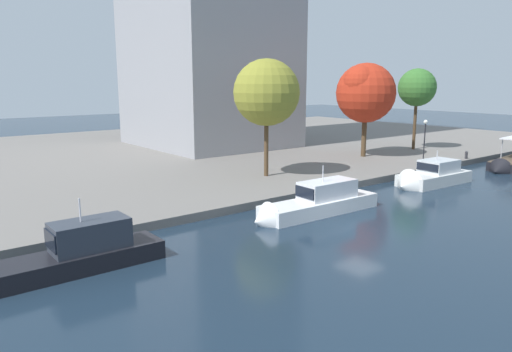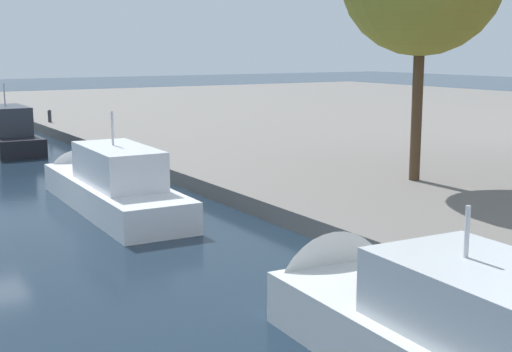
{
  "view_description": "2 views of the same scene",
  "coord_description": "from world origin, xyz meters",
  "px_view_note": "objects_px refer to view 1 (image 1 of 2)",
  "views": [
    {
      "loc": [
        -22.98,
        -18.58,
        9.08
      ],
      "look_at": [
        -1.16,
        9.01,
        2.08
      ],
      "focal_mm": 33.95,
      "sensor_mm": 36.0,
      "label": 1
    },
    {
      "loc": [
        23.1,
        -3.77,
        5.35
      ],
      "look_at": [
        3.41,
        8.14,
        1.19
      ],
      "focal_mm": 49.43,
      "sensor_mm": 36.0,
      "label": 2
    }
  ],
  "objects_px": {
    "mooring_bollard_1": "(466,155)",
    "tree_2": "(418,87)",
    "motor_yacht_3": "(430,178)",
    "tree_0": "(365,90)",
    "tree_1": "(264,92)",
    "motor_yacht_2": "(314,205)",
    "lamp_post": "(425,136)",
    "motor_yacht_1": "(69,259)"
  },
  "relations": [
    {
      "from": "motor_yacht_2",
      "to": "tree_2",
      "type": "xyz_separation_m",
      "value": [
        29.65,
        12.04,
        7.55
      ]
    },
    {
      "from": "motor_yacht_1",
      "to": "mooring_bollard_1",
      "type": "xyz_separation_m",
      "value": [
        44.05,
        4.05,
        0.4
      ]
    },
    {
      "from": "motor_yacht_2",
      "to": "lamp_post",
      "type": "height_order",
      "value": "lamp_post"
    },
    {
      "from": "motor_yacht_1",
      "to": "motor_yacht_2",
      "type": "xyz_separation_m",
      "value": [
        16.5,
        -0.0,
        -0.01
      ]
    },
    {
      "from": "mooring_bollard_1",
      "to": "tree_0",
      "type": "xyz_separation_m",
      "value": [
        -7.47,
        8.3,
        6.89
      ]
    },
    {
      "from": "tree_0",
      "to": "tree_1",
      "type": "height_order",
      "value": "tree_0"
    },
    {
      "from": "motor_yacht_3",
      "to": "mooring_bollard_1",
      "type": "relative_size",
      "value": 9.8
    },
    {
      "from": "tree_0",
      "to": "mooring_bollard_1",
      "type": "bearing_deg",
      "value": -48.01
    },
    {
      "from": "mooring_bollard_1",
      "to": "tree_2",
      "type": "distance_m",
      "value": 10.92
    },
    {
      "from": "motor_yacht_2",
      "to": "tree_2",
      "type": "height_order",
      "value": "tree_2"
    },
    {
      "from": "lamp_post",
      "to": "tree_1",
      "type": "xyz_separation_m",
      "value": [
        -16.62,
        5.53,
        4.63
      ]
    },
    {
      "from": "motor_yacht_3",
      "to": "tree_2",
      "type": "height_order",
      "value": "tree_2"
    },
    {
      "from": "motor_yacht_3",
      "to": "lamp_post",
      "type": "distance_m",
      "value": 8.11
    },
    {
      "from": "motor_yacht_3",
      "to": "tree_2",
      "type": "distance_m",
      "value": 20.36
    },
    {
      "from": "tree_0",
      "to": "tree_2",
      "type": "bearing_deg",
      "value": -1.87
    },
    {
      "from": "mooring_bollard_1",
      "to": "tree_2",
      "type": "bearing_deg",
      "value": 75.28
    },
    {
      "from": "motor_yacht_1",
      "to": "lamp_post",
      "type": "height_order",
      "value": "lamp_post"
    },
    {
      "from": "lamp_post",
      "to": "tree_2",
      "type": "relative_size",
      "value": 0.46
    },
    {
      "from": "tree_0",
      "to": "tree_1",
      "type": "distance_m",
      "value": 15.99
    },
    {
      "from": "motor_yacht_3",
      "to": "mooring_bollard_1",
      "type": "distance_m",
      "value": 13.31
    },
    {
      "from": "motor_yacht_2",
      "to": "lamp_post",
      "type": "distance_m",
      "value": 21.58
    },
    {
      "from": "motor_yacht_2",
      "to": "tree_0",
      "type": "relative_size",
      "value": 1.0
    },
    {
      "from": "mooring_bollard_1",
      "to": "tree_0",
      "type": "height_order",
      "value": "tree_0"
    },
    {
      "from": "tree_1",
      "to": "tree_2",
      "type": "bearing_deg",
      "value": 3.33
    },
    {
      "from": "tree_0",
      "to": "motor_yacht_2",
      "type": "bearing_deg",
      "value": -148.39
    },
    {
      "from": "lamp_post",
      "to": "tree_0",
      "type": "height_order",
      "value": "tree_0"
    },
    {
      "from": "motor_yacht_3",
      "to": "tree_2",
      "type": "relative_size",
      "value": 0.85
    },
    {
      "from": "motor_yacht_3",
      "to": "tree_0",
      "type": "relative_size",
      "value": 0.81
    },
    {
      "from": "motor_yacht_1",
      "to": "tree_1",
      "type": "bearing_deg",
      "value": -152.8
    },
    {
      "from": "lamp_post",
      "to": "tree_2",
      "type": "height_order",
      "value": "tree_2"
    },
    {
      "from": "motor_yacht_3",
      "to": "mooring_bollard_1",
      "type": "xyz_separation_m",
      "value": [
        12.8,
        3.61,
        0.46
      ]
    },
    {
      "from": "motor_yacht_3",
      "to": "tree_1",
      "type": "xyz_separation_m",
      "value": [
        -10.56,
        10.12,
        7.48
      ]
    },
    {
      "from": "tree_0",
      "to": "tree_2",
      "type": "xyz_separation_m",
      "value": [
        9.57,
        -0.31,
        0.25
      ]
    },
    {
      "from": "motor_yacht_2",
      "to": "tree_0",
      "type": "bearing_deg",
      "value": -146.67
    },
    {
      "from": "motor_yacht_3",
      "to": "tree_2",
      "type": "bearing_deg",
      "value": -139.27
    },
    {
      "from": "motor_yacht_2",
      "to": "lamp_post",
      "type": "relative_size",
      "value": 2.28
    },
    {
      "from": "tree_0",
      "to": "tree_2",
      "type": "height_order",
      "value": "tree_0"
    },
    {
      "from": "motor_yacht_2",
      "to": "tree_2",
      "type": "bearing_deg",
      "value": -156.17
    },
    {
      "from": "lamp_post",
      "to": "tree_1",
      "type": "bearing_deg",
      "value": 161.59
    },
    {
      "from": "motor_yacht_1",
      "to": "motor_yacht_3",
      "type": "relative_size",
      "value": 1.09
    },
    {
      "from": "motor_yacht_3",
      "to": "mooring_bollard_1",
      "type": "height_order",
      "value": "motor_yacht_3"
    },
    {
      "from": "mooring_bollard_1",
      "to": "tree_0",
      "type": "bearing_deg",
      "value": 131.99
    }
  ]
}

